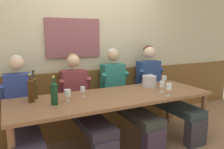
% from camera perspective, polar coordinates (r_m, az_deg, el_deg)
% --- Properties ---
extents(room_wall_back, '(6.80, 0.12, 2.80)m').
position_cam_1_polar(room_wall_back, '(3.71, -6.53, 8.34)').
color(room_wall_back, beige).
rests_on(room_wall_back, ground).
extents(wood_wainscot_panel, '(6.80, 0.03, 0.92)m').
position_cam_1_polar(wood_wainscot_panel, '(3.81, -5.91, -6.01)').
color(wood_wainscot_panel, brown).
rests_on(wood_wainscot_panel, ground).
extents(wall_bench, '(2.94, 0.42, 0.94)m').
position_cam_1_polar(wall_bench, '(3.68, -4.71, -9.49)').
color(wall_bench, brown).
rests_on(wall_bench, ground).
extents(dining_table, '(2.64, 0.88, 0.74)m').
position_cam_1_polar(dining_table, '(2.92, 0.45, -6.72)').
color(dining_table, brown).
rests_on(dining_table, ground).
extents(person_center_left_seat, '(0.47, 1.34, 1.26)m').
position_cam_1_polar(person_center_left_seat, '(2.99, -22.32, -8.34)').
color(person_center_left_seat, '#25323A').
rests_on(person_center_left_seat, ground).
extents(person_left_seat, '(0.49, 1.32, 1.25)m').
position_cam_1_polar(person_left_seat, '(3.11, -7.64, -7.20)').
color(person_left_seat, '#332C40').
rests_on(person_left_seat, ground).
extents(person_center_right_seat, '(0.47, 1.33, 1.30)m').
position_cam_1_polar(person_center_right_seat, '(3.38, 2.94, -5.08)').
color(person_center_right_seat, '#372C41').
rests_on(person_center_right_seat, ground).
extents(person_right_seat, '(0.50, 1.34, 1.34)m').
position_cam_1_polar(person_right_seat, '(3.77, 12.37, -3.33)').
color(person_right_seat, '#2E2E38').
rests_on(person_right_seat, ground).
extents(ice_bucket, '(0.21, 0.21, 0.17)m').
position_cam_1_polar(ice_bucket, '(3.41, 9.59, -1.72)').
color(ice_bucket, '#BDB9C3').
rests_on(ice_bucket, dining_table).
extents(wine_bottle_green_tall, '(0.08, 0.08, 0.33)m').
position_cam_1_polar(wine_bottle_green_tall, '(2.59, -14.70, -4.51)').
color(wine_bottle_green_tall, '#133A20').
rests_on(wine_bottle_green_tall, dining_table).
extents(wine_bottle_clear_water, '(0.07, 0.07, 0.36)m').
position_cam_1_polar(wine_bottle_clear_water, '(2.89, -19.45, -3.07)').
color(wine_bottle_clear_water, '#3F2F15').
rests_on(wine_bottle_clear_water, dining_table).
extents(wine_bottle_amber_mid, '(0.07, 0.07, 0.34)m').
position_cam_1_polar(wine_bottle_amber_mid, '(2.75, -20.21, -3.75)').
color(wine_bottle_amber_mid, '#3E230D').
rests_on(wine_bottle_amber_mid, dining_table).
extents(wine_glass_near_bucket, '(0.08, 0.08, 0.13)m').
position_cam_1_polar(wine_glass_near_bucket, '(3.64, 13.31, -0.97)').
color(wine_glass_near_bucket, silver).
rests_on(wine_glass_near_bucket, dining_table).
extents(wine_glass_center_front, '(0.08, 0.08, 0.14)m').
position_cam_1_polar(wine_glass_center_front, '(2.70, -11.41, -4.79)').
color(wine_glass_center_front, silver).
rests_on(wine_glass_center_front, dining_table).
extents(wine_glass_mid_right, '(0.07, 0.07, 0.17)m').
position_cam_1_polar(wine_glass_mid_right, '(2.96, 14.47, -3.09)').
color(wine_glass_mid_right, silver).
rests_on(wine_glass_mid_right, dining_table).
extents(wine_glass_mid_left, '(0.08, 0.08, 0.16)m').
position_cam_1_polar(wine_glass_mid_left, '(3.59, 9.84, -0.63)').
color(wine_glass_mid_left, silver).
rests_on(wine_glass_mid_left, dining_table).
extents(wine_glass_by_bottle, '(0.07, 0.07, 0.15)m').
position_cam_1_polar(wine_glass_by_bottle, '(3.14, 12.81, -2.57)').
color(wine_glass_by_bottle, silver).
rests_on(wine_glass_by_bottle, dining_table).
extents(wine_glass_right_end, '(0.06, 0.06, 0.13)m').
position_cam_1_polar(wine_glass_right_end, '(2.86, -7.56, -3.94)').
color(wine_glass_right_end, silver).
rests_on(wine_glass_right_end, dining_table).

